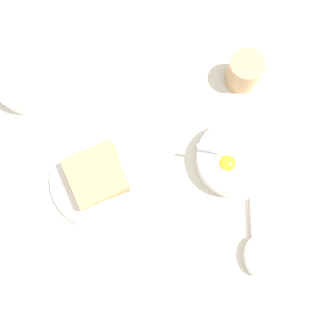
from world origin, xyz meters
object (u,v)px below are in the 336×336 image
congee_bowl (29,77)px  drinking_cup (245,71)px  soup_spoon (257,251)px  toast_plate (102,178)px  toast_sandwich (97,175)px  egg_bowl (235,159)px

congee_bowl → drinking_cup: drinking_cup is taller
soup_spoon → toast_plate: bearing=148.7°
soup_spoon → congee_bowl: congee_bowl is taller
toast_plate → drinking_cup: 0.38m
toast_sandwich → soup_spoon: size_ratio=0.87×
congee_bowl → drinking_cup: (0.46, -0.04, 0.01)m
congee_bowl → drinking_cup: bearing=-5.1°
congee_bowl → drinking_cup: 0.47m
egg_bowl → soup_spoon: (0.02, -0.19, -0.01)m
egg_bowl → drinking_cup: (0.05, 0.19, 0.01)m
toast_sandwich → soup_spoon: toast_sandwich is taller
egg_bowl → soup_spoon: bearing=-84.6°
soup_spoon → congee_bowl: bearing=136.4°
soup_spoon → congee_bowl: (-0.43, 0.41, 0.01)m
toast_sandwich → egg_bowl: bearing=1.5°
toast_plate → toast_sandwich: bearing=171.3°
egg_bowl → congee_bowl: bearing=151.3°
toast_plate → congee_bowl: 0.28m
toast_plate → toast_sandwich: size_ratio=1.56×
toast_sandwich → congee_bowl: (-0.14, 0.24, -0.01)m
toast_plate → congee_bowl: size_ratio=1.30×
toast_plate → soup_spoon: soup_spoon is taller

